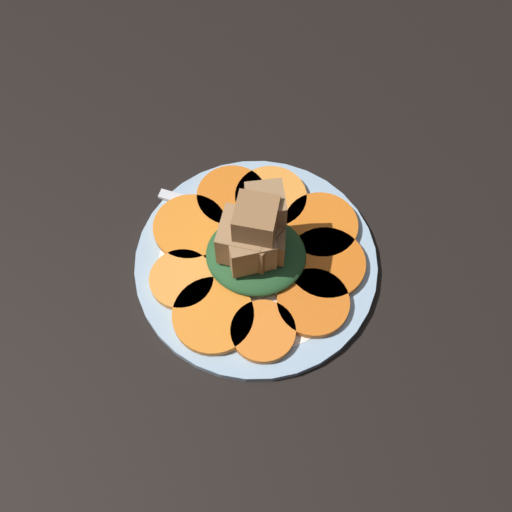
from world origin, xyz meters
TOP-DOWN VIEW (x-y plane):
  - table_slab at (0.00, 0.00)cm, footprint 120.00×120.00cm
  - plate at (0.00, 0.00)cm, footprint 25.58×25.58cm
  - carrot_slice_0 at (3.77, 6.71)cm, footprint 8.22×8.22cm
  - carrot_slice_1 at (-1.33, 7.99)cm, footprint 6.49×6.49cm
  - carrot_slice_2 at (-6.14, 4.54)cm, footprint 7.37×7.37cm
  - carrot_slice_3 at (-7.33, -0.02)cm, footprint 8.20×8.20cm
  - carrot_slice_4 at (-6.64, -4.49)cm, footprint 7.94×7.94cm
  - carrot_slice_5 at (-1.04, -7.59)cm, footprint 7.88×7.88cm
  - carrot_slice_6 at (3.25, -7.42)cm, footprint 7.69×7.69cm
  - carrot_slice_7 at (7.35, -3.17)cm, footprint 7.88×7.88cm
  - carrot_slice_8 at (7.44, 3.01)cm, footprint 6.63×6.63cm
  - center_pile at (0.17, 0.00)cm, footprint 10.39×9.35cm
  - fork at (1.12, -4.86)cm, footprint 19.66×6.34cm

SIDE VIEW (x-z plane):
  - table_slab at x=0.00cm, z-range 0.00..2.00cm
  - plate at x=0.00cm, z-range 1.99..3.04cm
  - fork at x=1.12cm, z-range 3.10..3.50cm
  - carrot_slice_0 at x=3.77cm, z-range 3.10..3.95cm
  - carrot_slice_1 at x=-1.33cm, z-range 3.10..3.95cm
  - carrot_slice_2 at x=-6.14cm, z-range 3.10..3.95cm
  - carrot_slice_3 at x=-7.33cm, z-range 3.10..3.95cm
  - carrot_slice_4 at x=-6.64cm, z-range 3.10..3.95cm
  - carrot_slice_5 at x=-1.04cm, z-range 3.10..3.95cm
  - carrot_slice_6 at x=3.25cm, z-range 3.10..3.95cm
  - carrot_slice_7 at x=7.35cm, z-range 3.10..3.95cm
  - carrot_slice_8 at x=7.44cm, z-range 3.10..3.95cm
  - center_pile at x=0.17cm, z-range 1.90..12.23cm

